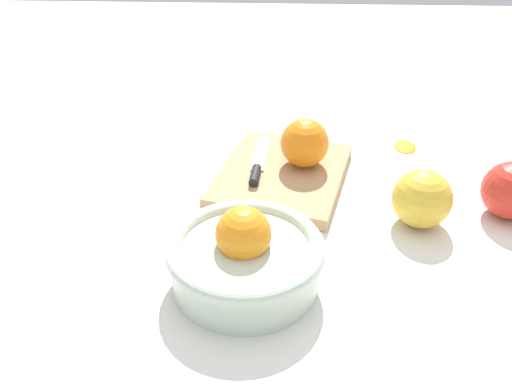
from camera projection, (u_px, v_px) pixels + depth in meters
ground_plane at (348, 213)px, 0.75m from camera, size 2.40×2.40×0.00m
bowl at (245, 257)px, 0.61m from camera, size 0.18×0.18×0.10m
cutting_board at (282, 175)px, 0.82m from camera, size 0.26×0.23×0.02m
orange_on_board at (305, 143)px, 0.81m from camera, size 0.07×0.07×0.07m
knife at (258, 166)px, 0.81m from camera, size 0.16×0.03×0.01m
apple_front_center at (512, 190)px, 0.73m from camera, size 0.08×0.08×0.08m
apple_front_center_2 at (422, 199)px, 0.71m from camera, size 0.08×0.08×0.08m
citrus_peel at (405, 145)px, 0.91m from camera, size 0.06×0.04×0.01m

